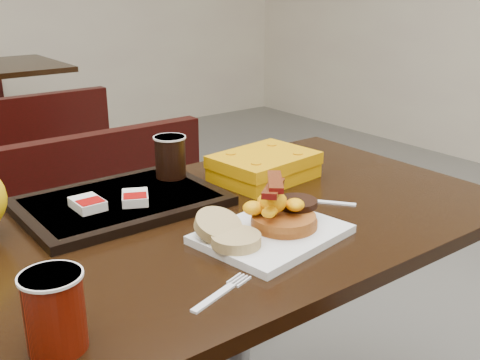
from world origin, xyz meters
TOP-DOWN VIEW (x-y plane):
  - bench_near_n at (0.00, 0.70)m, footprint 1.00×0.46m
  - platter at (0.01, -0.14)m, footprint 0.29×0.25m
  - pancake_stack at (0.04, -0.13)m, footprint 0.15×0.15m
  - sausage_patty at (0.08, -0.12)m, footprint 0.10×0.10m
  - scrambled_eggs at (0.02, -0.13)m, footprint 0.11×0.10m
  - bacon_strips at (0.02, -0.12)m, footprint 0.16×0.15m
  - muffin_bottom at (-0.08, -0.14)m, footprint 0.09×0.09m
  - muffin_top at (-0.09, -0.09)m, footprint 0.10×0.10m
  - coffee_cup_near at (-0.44, -0.23)m, footprint 0.10×0.10m
  - fork at (-0.21, -0.25)m, footprint 0.14×0.06m
  - knife at (0.21, -0.06)m, footprint 0.11×0.13m
  - condiment_syrup at (-0.17, 0.11)m, footprint 0.05×0.04m
  - condiment_ketchup at (-0.08, 0.12)m, footprint 0.04×0.03m
  - tray at (-0.15, 0.19)m, footprint 0.42×0.30m
  - hashbrown_sleeve_left at (-0.23, 0.17)m, footprint 0.06×0.08m
  - hashbrown_sleeve_right at (-0.13, 0.15)m, footprint 0.08×0.09m
  - coffee_cup_far at (0.01, 0.24)m, footprint 0.09×0.09m
  - clamshell at (0.21, 0.14)m, footprint 0.26×0.21m

SIDE VIEW (x-z plane):
  - bench_near_n at x=0.00m, z-range 0.00..0.72m
  - knife at x=0.21m, z-range 0.75..0.75m
  - fork at x=-0.21m, z-range 0.75..0.75m
  - condiment_ketchup at x=-0.08m, z-range 0.75..0.76m
  - condiment_syrup at x=-0.17m, z-range 0.75..0.76m
  - platter at x=0.01m, z-range 0.75..0.77m
  - tray at x=-0.15m, z-range 0.75..0.77m
  - muffin_bottom at x=-0.08m, z-range 0.77..0.79m
  - pancake_stack at x=0.04m, z-range 0.77..0.79m
  - hashbrown_sleeve_right at x=-0.13m, z-range 0.77..0.79m
  - hashbrown_sleeve_left at x=-0.23m, z-range 0.77..0.79m
  - clamshell at x=0.21m, z-range 0.75..0.81m
  - muffin_top at x=-0.09m, z-range 0.76..0.81m
  - sausage_patty at x=0.08m, z-range 0.79..0.80m
  - coffee_cup_near at x=-0.44m, z-range 0.75..0.86m
  - scrambled_eggs at x=0.02m, z-range 0.79..0.84m
  - coffee_cup_far at x=0.01m, z-range 0.77..0.87m
  - bacon_strips at x=0.02m, z-range 0.84..0.85m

